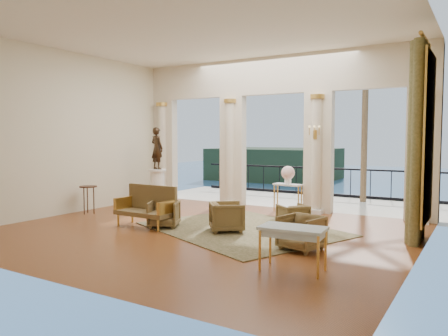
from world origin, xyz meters
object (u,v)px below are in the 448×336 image
Objects in this scene: armchair_d at (227,215)px; side_table at (88,190)px; statue at (157,148)px; console_table at (288,189)px; settee at (147,206)px; pedestal at (157,187)px; armchair_c at (293,215)px; armchair_a at (164,213)px; armchair_b at (301,231)px; game_table at (293,231)px.

side_table is at bearing 50.48° from armchair_d.
console_table is at bearing -156.57° from statue.
statue is at bearing 127.33° from settee.
side_table is at bearing 171.31° from settee.
pedestal is at bearing 19.82° from armchair_d.
armchair_c is at bearing 177.34° from statue.
armchair_d is at bearing -30.67° from pedestal.
armchair_a is 0.47× the size of settee.
pedestal reaches higher than armchair_b.
game_table is at bearing -168.74° from armchair_d.
armchair_b is at bearing 100.84° from game_table.
statue is at bearing 105.75° from armchair_a.
game_table is at bearing 157.22° from statue.
settee is 4.58m from game_table.
armchair_a is 3.56m from armchair_b.
armchair_d is 0.66× the size of pedestal.
armchair_b is 1.35m from game_table.
armchair_a is 4.22m from game_table.
game_table is 7.79m from statue.
armchair_d reaches higher than game_table.
console_table reaches higher than armchair_d.
statue reaches higher than armchair_d.
settee is 3.72m from statue.
armchair_c is at bearing 2.27° from armchair_a.
game_table is 0.96× the size of pedestal.
console_table reaches higher than side_table.
console_table is (-1.04, 2.16, 0.34)m from armchair_c.
armchair_b is at bearing 164.53° from statue.
armchair_a is 0.46m from settee.
side_table is at bearing 146.58° from armchair_a.
armchair_b is 0.68× the size of game_table.
game_table is 7.70m from pedestal.
statue is (-4.00, 2.37, 1.41)m from armchair_d.
armchair_b is 1.16× the size of armchair_c.
armchair_a is at bearing -6.96° from side_table.
console_table is at bearing 109.19° from game_table.
console_table is at bearing 39.43° from armchair_a.
side_table reaches higher than armchair_c.
pedestal is at bearing 127.33° from settee.
console_table is (-2.28, 5.20, 0.02)m from game_table.
armchair_d reaches higher than armchair_a.
armchair_c is 0.42× the size of settee.
side_table is (-6.88, 1.94, 0.03)m from game_table.
side_table is (-0.50, -2.37, -1.11)m from statue.
statue is 4.34m from console_table.
armchair_a is at bearing 153.44° from game_table.
pedestal is at bearing 78.09° from side_table.
armchair_d is at bearing -13.01° from armchair_a.
armchair_a is at bearing -172.33° from armchair_b.
statue is at bearing 0.00° from pedestal.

